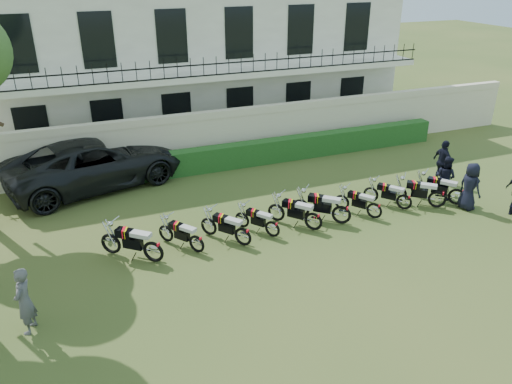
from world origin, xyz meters
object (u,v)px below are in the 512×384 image
motorcycle_7 (405,198)px  officer_4 (445,177)px  motorcycle_0 (153,247)px  motorcycle_4 (314,217)px  officer_3 (470,186)px  suv (96,163)px  motorcycle_2 (243,232)px  motorcycle_9 (458,193)px  motorcycle_3 (273,225)px  motorcycle_8 (438,195)px  motorcycle_1 (197,240)px  inspector (24,301)px  officer_5 (443,162)px  motorcycle_6 (375,207)px  motorcycle_5 (342,210)px

motorcycle_7 → officer_4: size_ratio=0.91×
motorcycle_0 → motorcycle_7: bearing=-48.8°
motorcycle_4 → officer_3: 5.83m
motorcycle_7 → suv: (-9.80, 6.16, 0.48)m
motorcycle_2 → suv: suv is taller
motorcycle_0 → motorcycle_9: size_ratio=1.04×
motorcycle_3 → motorcycle_8: size_ratio=0.92×
motorcycle_1 → officer_4: officer_4 is taller
inspector → motorcycle_4: bearing=122.9°
officer_5 → motorcycle_0: bearing=98.9°
motorcycle_6 → motorcycle_2: bearing=145.6°
motorcycle_5 → officer_5: bearing=-31.9°
motorcycle_4 → motorcycle_7: size_ratio=1.06×
suv → motorcycle_8: bearing=-135.1°
officer_3 → motorcycle_2: bearing=80.6°
motorcycle_4 → officer_4: size_ratio=0.97×
motorcycle_9 → motorcycle_8: bearing=135.3°
motorcycle_2 → officer_3: 8.27m
motorcycle_3 → officer_3: 7.23m
motorcycle_3 → officer_5: bearing=-25.1°
motorcycle_2 → motorcycle_3: bearing=-29.1°
motorcycle_4 → motorcycle_6: size_ratio=1.05×
motorcycle_0 → motorcycle_6: (7.48, -0.02, -0.08)m
motorcycle_5 → motorcycle_9: motorcycle_5 is taller
motorcycle_4 → officer_3: bearing=-45.6°
officer_3 → motorcycle_9: bearing=22.3°
motorcycle_3 → suv: size_ratio=0.21×
motorcycle_6 → officer_3: 3.55m
suv → officer_3: bearing=-134.6°
motorcycle_3 → motorcycle_6: 3.71m
suv → officer_4: 13.15m
motorcycle_2 → motorcycle_6: size_ratio=1.04×
motorcycle_4 → motorcycle_9: 5.63m
motorcycle_2 → officer_5: 9.08m
officer_5 → motorcycle_4: bearing=105.1°
motorcycle_2 → motorcycle_4: motorcycle_4 is taller
suv → motorcycle_3: bearing=-157.3°
motorcycle_7 → motorcycle_9: motorcycle_9 is taller
motorcycle_4 → officer_5: 6.67m
motorcycle_4 → motorcycle_9: motorcycle_4 is taller
officer_4 → motorcycle_9: bearing=161.1°
motorcycle_0 → motorcycle_4: 5.18m
motorcycle_5 → motorcycle_6: 1.25m
motorcycle_8 → officer_5: officer_5 is taller
motorcycle_8 → motorcycle_9: (0.80, -0.09, -0.00)m
motorcycle_2 → suv: bearing=82.0°
inspector → officer_3: (14.28, 1.31, 0.01)m
motorcycle_4 → motorcycle_5: size_ratio=0.97×
officer_3 → officer_4: (-0.14, 1.07, -0.05)m
motorcycle_9 → officer_3: size_ratio=0.93×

